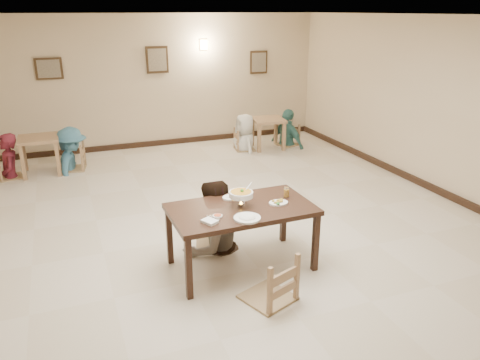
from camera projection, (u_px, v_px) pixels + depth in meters
name	position (u px, v px, depth m)	size (l,w,h in m)	color
floor	(228.00, 232.00, 6.86)	(10.00, 10.00, 0.00)	beige
ceiling	(226.00, 15.00, 5.83)	(10.00, 10.00, 0.00)	white
wall_back	(154.00, 82.00, 10.73)	(10.00, 10.00, 0.00)	beige
wall_right	(455.00, 111.00, 7.71)	(10.00, 10.00, 0.00)	beige
baseboard_back	(158.00, 143.00, 11.19)	(8.00, 0.06, 0.12)	black
baseboard_right	(441.00, 192.00, 8.19)	(0.06, 10.00, 0.12)	black
picture_a	(49.00, 69.00, 9.80)	(0.55, 0.04, 0.45)	#322214
picture_b	(157.00, 60.00, 10.55)	(0.50, 0.04, 0.60)	#322214
picture_c	(259.00, 62.00, 11.45)	(0.45, 0.04, 0.55)	#322214
wall_sconce	(203.00, 45.00, 10.82)	(0.16, 0.05, 0.22)	#FFD88C
main_table	(241.00, 213.00, 5.70)	(1.76, 1.01, 0.81)	#321C12
chair_far	(213.00, 209.00, 6.36)	(0.48, 0.48, 1.02)	#A68558
chair_near	(269.00, 256.00, 5.09)	(0.51, 0.51, 1.09)	#A68558
main_diner	(211.00, 182.00, 6.10)	(0.93, 0.72, 1.91)	gray
curry_warmer	(241.00, 194.00, 5.64)	(0.33, 0.29, 0.26)	silver
rice_plate_far	(233.00, 197.00, 5.94)	(0.28, 0.28, 0.06)	white
rice_plate_near	(247.00, 218.00, 5.34)	(0.31, 0.31, 0.07)	white
fried_plate	(278.00, 202.00, 5.76)	(0.24, 0.24, 0.05)	white
chili_dish	(218.00, 216.00, 5.40)	(0.12, 0.12, 0.02)	white
napkin_cutlery	(210.00, 221.00, 5.25)	(0.23, 0.28, 0.03)	white
drink_glass	(286.00, 192.00, 5.95)	(0.07, 0.07, 0.14)	white
bg_table_left	(39.00, 144.00, 9.11)	(0.74, 0.74, 0.74)	#A17C59
bg_table_right	(268.00, 124.00, 10.81)	(0.79, 0.79, 0.71)	#A17C59
bg_chair_ll	(7.00, 155.00, 8.91)	(0.42, 0.42, 0.91)	#A68558
bg_chair_lr	(70.00, 145.00, 9.36)	(0.48, 0.48, 1.02)	#A68558
bg_chair_rl	(245.00, 130.00, 10.72)	(0.44, 0.44, 0.94)	#A68558
bg_chair_rr	(288.00, 126.00, 11.09)	(0.44, 0.44, 0.94)	#A68558
bg_diner_a	(4.00, 134.00, 8.77)	(0.64, 0.42, 1.74)	maroon
bg_diner_b	(68.00, 127.00, 9.24)	(1.13, 0.65, 1.75)	teal
bg_diner_c	(245.00, 114.00, 10.59)	(0.82, 0.53, 1.67)	silver
bg_diner_d	(288.00, 109.00, 10.96)	(1.02, 0.42, 1.74)	teal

